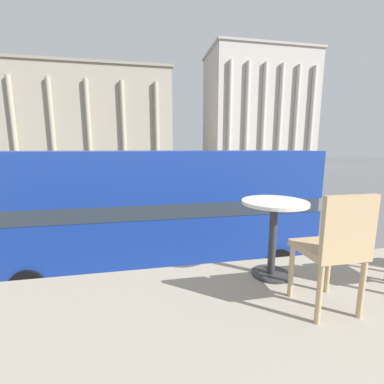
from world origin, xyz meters
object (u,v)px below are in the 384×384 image
object	(u,v)px
plaza_building_left	(95,120)
double_decker_bus	(161,206)
plaza_building_right	(258,111)
traffic_light_mid	(207,168)
pedestrian_black	(176,180)
pedestrian_yellow	(215,178)
traffic_light_near	(165,189)
cafe_chair_0	(334,246)
pedestrian_grey	(142,185)
car_maroon	(120,199)
pedestrian_white	(241,183)
cafe_dining_table	(274,221)

from	to	relation	value
plaza_building_left	double_decker_bus	bearing A→B (deg)	-78.61
plaza_building_right	traffic_light_mid	world-z (taller)	plaza_building_right
plaza_building_left	pedestrian_black	world-z (taller)	plaza_building_left
pedestrian_yellow	pedestrian_black	xyz separation A→B (m)	(-4.64, -1.94, 0.09)
traffic_light_mid	pedestrian_black	world-z (taller)	traffic_light_mid
pedestrian_black	plaza_building_left	bearing A→B (deg)	60.42
traffic_light_near	plaza_building_right	bearing A→B (deg)	60.54
cafe_chair_0	plaza_building_left	distance (m)	57.88
plaza_building_left	pedestrian_grey	distance (m)	37.54
car_maroon	pedestrian_white	bearing A→B (deg)	-157.58
double_decker_bus	plaza_building_left	world-z (taller)	plaza_building_left
traffic_light_near	pedestrian_black	distance (m)	13.07
plaza_building_left	pedestrian_white	world-z (taller)	plaza_building_left
pedestrian_white	pedestrian_grey	size ratio (longest dim) A/B	1.00
pedestrian_grey	pedestrian_black	world-z (taller)	pedestrian_grey
traffic_light_mid	pedestrian_white	distance (m)	4.59
plaza_building_left	car_maroon	size ratio (longest dim) A/B	7.52
cafe_dining_table	plaza_building_left	bearing A→B (deg)	100.69
cafe_chair_0	plaza_building_left	world-z (taller)	plaza_building_left
double_decker_bus	cafe_dining_table	xyz separation A→B (m)	(0.60, -6.47, 1.31)
cafe_dining_table	car_maroon	bearing A→B (deg)	99.74
plaza_building_left	cafe_dining_table	bearing A→B (deg)	-79.31
plaza_building_left	car_maroon	world-z (taller)	plaza_building_left
plaza_building_left	car_maroon	xyz separation A→B (m)	(7.75, -39.55, -9.16)
cafe_dining_table	plaza_building_left	distance (m)	57.27
double_decker_bus	plaza_building_right	xyz separation A→B (m)	(27.65, 52.22, 10.81)
cafe_dining_table	plaza_building_right	world-z (taller)	plaza_building_right
plaza_building_right	traffic_light_near	bearing A→B (deg)	-119.46
pedestrian_yellow	pedestrian_white	bearing A→B (deg)	-101.95
pedestrian_yellow	pedestrian_grey	world-z (taller)	pedestrian_grey
cafe_dining_table	double_decker_bus	bearing A→B (deg)	95.31
double_decker_bus	plaza_building_left	size ratio (longest dim) A/B	0.33
traffic_light_near	cafe_dining_table	bearing A→B (deg)	-89.48
cafe_dining_table	plaza_building_right	xyz separation A→B (m)	(27.05, 58.69, 9.49)
car_maroon	pedestrian_grey	world-z (taller)	pedestrian_grey
double_decker_bus	pedestrian_white	xyz separation A→B (m)	(8.44, 13.71, -1.29)
cafe_dining_table	pedestrian_black	bearing A→B (deg)	84.88
cafe_chair_0	car_maroon	size ratio (longest dim) A/B	0.22
traffic_light_near	pedestrian_yellow	world-z (taller)	traffic_light_near
cafe_chair_0	plaza_building_right	xyz separation A→B (m)	(26.90, 59.29, 9.51)
pedestrian_white	plaza_building_left	bearing A→B (deg)	57.66
traffic_light_near	pedestrian_black	xyz separation A→B (m)	(2.20, 12.83, -1.21)
cafe_dining_table	traffic_light_near	xyz separation A→B (m)	(-0.10, 10.62, -1.39)
traffic_light_near	pedestrian_black	world-z (taller)	traffic_light_near
traffic_light_mid	pedestrian_yellow	bearing A→B (deg)	69.35
pedestrian_black	pedestrian_yellow	bearing A→B (deg)	-28.18
double_decker_bus	pedestrian_grey	xyz separation A→B (m)	(-0.61, 14.20, -1.29)
double_decker_bus	pedestrian_yellow	bearing A→B (deg)	64.11
traffic_light_mid	pedestrian_grey	distance (m)	6.02
double_decker_bus	traffic_light_near	xyz separation A→B (m)	(0.50, 4.15, -0.08)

